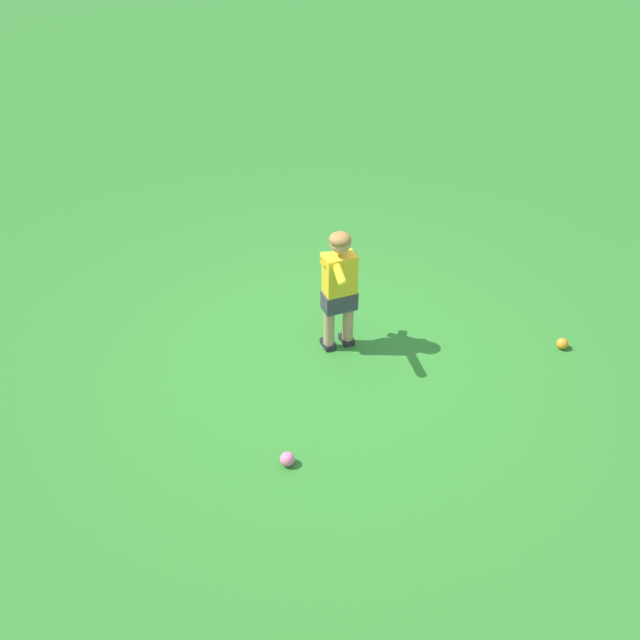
# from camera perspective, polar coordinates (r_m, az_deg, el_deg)

# --- Properties ---
(ground_plane) EXTENTS (40.00, 40.00, 0.00)m
(ground_plane) POSITION_cam_1_polar(r_m,az_deg,el_deg) (6.07, 0.77, -2.72)
(ground_plane) COLOR #2D7528
(child_batter) EXTENTS (0.45, 0.53, 1.08)m
(child_batter) POSITION_cam_1_polar(r_m,az_deg,el_deg) (5.79, 1.49, 3.08)
(child_batter) COLOR #232328
(child_batter) RESTS_ON ground
(play_ball_near_batter) EXTENTS (0.10, 0.10, 0.10)m
(play_ball_near_batter) POSITION_cam_1_polar(r_m,az_deg,el_deg) (5.14, -2.57, -10.78)
(play_ball_near_batter) COLOR pink
(play_ball_near_batter) RESTS_ON ground
(play_ball_by_bucket) EXTENTS (0.10, 0.10, 0.10)m
(play_ball_by_bucket) POSITION_cam_1_polar(r_m,az_deg,el_deg) (6.43, 18.36, -1.76)
(play_ball_by_bucket) COLOR orange
(play_ball_by_bucket) RESTS_ON ground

